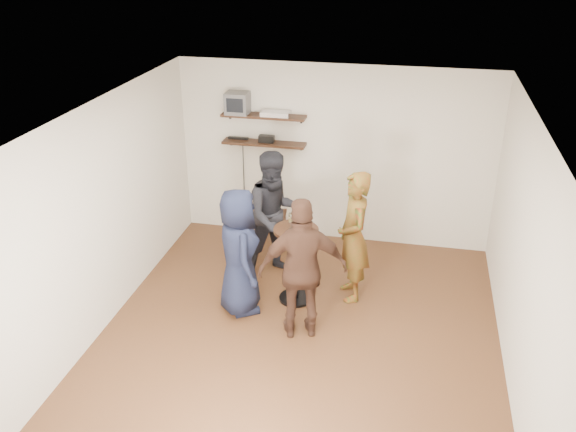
# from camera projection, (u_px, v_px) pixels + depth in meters

# --- Properties ---
(room) EXTENTS (4.58, 5.08, 2.68)m
(room) POSITION_uv_depth(u_px,v_px,m) (300.00, 233.00, 6.47)
(room) COLOR #3F2214
(room) RESTS_ON ground
(shelf_upper) EXTENTS (1.20, 0.25, 0.04)m
(shelf_upper) POSITION_uv_depth(u_px,v_px,m) (264.00, 116.00, 8.52)
(shelf_upper) COLOR black
(shelf_upper) RESTS_ON room
(shelf_lower) EXTENTS (1.20, 0.25, 0.04)m
(shelf_lower) POSITION_uv_depth(u_px,v_px,m) (264.00, 143.00, 8.70)
(shelf_lower) COLOR black
(shelf_lower) RESTS_ON room
(crt_monitor) EXTENTS (0.32, 0.30, 0.30)m
(crt_monitor) POSITION_uv_depth(u_px,v_px,m) (238.00, 103.00, 8.52)
(crt_monitor) COLOR #59595B
(crt_monitor) RESTS_ON shelf_upper
(dvd_deck) EXTENTS (0.40, 0.24, 0.06)m
(dvd_deck) POSITION_uv_depth(u_px,v_px,m) (276.00, 113.00, 8.47)
(dvd_deck) COLOR silver
(dvd_deck) RESTS_ON shelf_upper
(radio) EXTENTS (0.22, 0.10, 0.10)m
(radio) POSITION_uv_depth(u_px,v_px,m) (266.00, 139.00, 8.66)
(radio) COLOR black
(radio) RESTS_ON shelf_lower
(power_strip) EXTENTS (0.30, 0.05, 0.03)m
(power_strip) POSITION_uv_depth(u_px,v_px,m) (238.00, 138.00, 8.80)
(power_strip) COLOR black
(power_strip) RESTS_ON shelf_lower
(side_table) EXTENTS (0.55, 0.55, 0.59)m
(side_table) POSITION_uv_depth(u_px,v_px,m) (268.00, 222.00, 8.57)
(side_table) COLOR black
(side_table) RESTS_ON room
(vase_lilies) EXTENTS (0.19, 0.20, 0.97)m
(vase_lilies) POSITION_uv_depth(u_px,v_px,m) (267.00, 195.00, 8.40)
(vase_lilies) COLOR white
(vase_lilies) RESTS_ON side_table
(drinks_table) EXTENTS (0.54, 0.54, 0.99)m
(drinks_table) POSITION_uv_depth(u_px,v_px,m) (296.00, 255.00, 7.41)
(drinks_table) COLOR black
(drinks_table) RESTS_ON room
(wine_glass_fl) EXTENTS (0.07, 0.07, 0.20)m
(wine_glass_fl) POSITION_uv_depth(u_px,v_px,m) (291.00, 219.00, 7.19)
(wine_glass_fl) COLOR silver
(wine_glass_fl) RESTS_ON drinks_table
(wine_glass_fr) EXTENTS (0.07, 0.07, 0.21)m
(wine_glass_fr) POSITION_uv_depth(u_px,v_px,m) (301.00, 220.00, 7.15)
(wine_glass_fr) COLOR silver
(wine_glass_fr) RESTS_ON drinks_table
(wine_glass_bl) EXTENTS (0.07, 0.07, 0.20)m
(wine_glass_bl) POSITION_uv_depth(u_px,v_px,m) (295.00, 215.00, 7.27)
(wine_glass_bl) COLOR silver
(wine_glass_bl) RESTS_ON drinks_table
(wine_glass_br) EXTENTS (0.07, 0.07, 0.21)m
(wine_glass_br) POSITION_uv_depth(u_px,v_px,m) (299.00, 217.00, 7.21)
(wine_glass_br) COLOR silver
(wine_glass_br) RESTS_ON drinks_table
(person_plaid) EXTENTS (0.58, 0.71, 1.67)m
(person_plaid) POSITION_uv_depth(u_px,v_px,m) (353.00, 237.00, 7.40)
(person_plaid) COLOR #9E2312
(person_plaid) RESTS_ON room
(person_dark) EXTENTS (1.06, 1.01, 1.72)m
(person_dark) POSITION_uv_depth(u_px,v_px,m) (276.00, 215.00, 7.90)
(person_dark) COLOR black
(person_dark) RESTS_ON room
(person_navy) EXTENTS (0.81, 0.92, 1.58)m
(person_navy) POSITION_uv_depth(u_px,v_px,m) (239.00, 252.00, 7.16)
(person_navy) COLOR black
(person_navy) RESTS_ON room
(person_brown) EXTENTS (1.06, 0.69, 1.68)m
(person_brown) POSITION_uv_depth(u_px,v_px,m) (303.00, 270.00, 6.68)
(person_brown) COLOR #3F251B
(person_brown) RESTS_ON room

